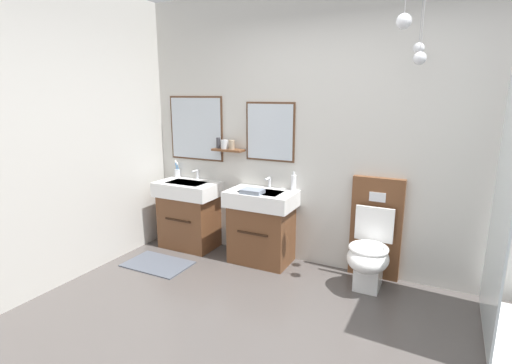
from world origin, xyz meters
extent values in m
cube|color=beige|center=(0.00, 1.72, 1.39)|extent=(4.83, 0.12, 2.78)
cube|color=#4C301E|center=(-1.78, 1.65, 1.38)|extent=(0.71, 0.02, 0.73)
cube|color=silver|center=(-1.78, 1.64, 1.38)|extent=(0.67, 0.01, 0.69)
cube|color=#4C301E|center=(-0.84, 1.65, 1.38)|extent=(0.56, 0.02, 0.62)
cube|color=silver|center=(-0.84, 1.64, 1.38)|extent=(0.52, 0.01, 0.58)
cube|color=brown|center=(-1.31, 1.58, 1.16)|extent=(0.36, 0.14, 0.02)
cylinder|color=#333338|center=(-1.43, 1.57, 1.24)|extent=(0.05, 0.05, 0.12)
cylinder|color=silver|center=(-1.35, 1.56, 1.23)|extent=(0.08, 0.08, 0.10)
cylinder|color=gray|center=(-1.26, 1.57, 1.23)|extent=(0.06, 0.06, 0.10)
cylinder|color=gray|center=(0.56, 1.47, 2.48)|extent=(0.01, 0.01, 0.60)
sphere|color=silver|center=(0.56, 1.47, 2.12)|extent=(0.09, 0.09, 0.09)
cylinder|color=gray|center=(0.59, 1.24, 2.43)|extent=(0.01, 0.01, 0.70)
sphere|color=silver|center=(0.59, 1.24, 2.03)|extent=(0.10, 0.10, 0.10)
sphere|color=silver|center=(0.45, 1.27, 2.31)|extent=(0.12, 0.12, 0.12)
cube|color=beige|center=(-2.36, 0.00, 1.39)|extent=(0.12, 3.56, 2.78)
cube|color=#474C56|center=(-1.78, 0.87, 0.01)|extent=(0.68, 0.44, 0.01)
cube|color=brown|center=(-1.78, 1.46, 0.31)|extent=(0.62, 0.43, 0.62)
cube|color=black|center=(-1.78, 1.24, 0.38)|extent=(0.34, 0.01, 0.02)
cube|color=white|center=(-1.78, 1.46, 0.70)|extent=(0.71, 0.48, 0.16)
cube|color=silver|center=(-1.78, 1.43, 0.77)|extent=(0.44, 0.26, 0.03)
cylinder|color=silver|center=(-1.78, 1.65, 0.84)|extent=(0.03, 0.03, 0.11)
cylinder|color=silver|center=(-1.78, 1.59, 0.88)|extent=(0.02, 0.11, 0.02)
cube|color=brown|center=(-0.84, 1.46, 0.31)|extent=(0.62, 0.43, 0.62)
cube|color=black|center=(-0.84, 1.24, 0.38)|extent=(0.34, 0.01, 0.02)
cube|color=white|center=(-0.84, 1.46, 0.70)|extent=(0.71, 0.48, 0.16)
cube|color=silver|center=(-0.84, 1.43, 0.77)|extent=(0.44, 0.26, 0.03)
cylinder|color=silver|center=(-0.84, 1.65, 0.84)|extent=(0.03, 0.03, 0.11)
cylinder|color=silver|center=(-0.84, 1.59, 0.88)|extent=(0.02, 0.11, 0.02)
cube|color=brown|center=(0.30, 1.64, 0.50)|extent=(0.48, 0.10, 1.00)
cube|color=silver|center=(0.30, 1.59, 0.82)|extent=(0.15, 0.01, 0.09)
cube|color=white|center=(0.30, 1.38, 0.17)|extent=(0.22, 0.30, 0.34)
ellipsoid|color=white|center=(0.30, 1.30, 0.32)|extent=(0.37, 0.46, 0.24)
torus|color=white|center=(0.30, 1.30, 0.42)|extent=(0.35, 0.35, 0.04)
cube|color=white|center=(0.30, 1.52, 0.57)|extent=(0.35, 0.03, 0.33)
cylinder|color=silver|center=(-2.06, 1.62, 0.83)|extent=(0.07, 0.07, 0.09)
cylinder|color=#2D84DB|center=(-2.04, 1.62, 0.88)|extent=(0.02, 0.03, 0.15)
cube|color=white|center=(-2.05, 1.61, 0.95)|extent=(0.01, 0.02, 0.03)
cylinder|color=#2D84DB|center=(-2.07, 1.62, 0.89)|extent=(0.03, 0.01, 0.17)
cube|color=white|center=(-2.08, 1.62, 0.97)|extent=(0.01, 0.02, 0.03)
cylinder|color=white|center=(-0.56, 1.63, 0.86)|extent=(0.06, 0.06, 0.16)
cylinder|color=silver|center=(-0.56, 1.63, 0.96)|extent=(0.02, 0.02, 0.04)
cube|color=gray|center=(-0.88, 1.32, 0.80)|extent=(0.22, 0.16, 0.04)
cube|color=silver|center=(1.22, 1.02, 1.00)|extent=(0.02, 1.00, 1.90)
camera|label=1|loc=(0.85, -2.04, 1.76)|focal=27.00mm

